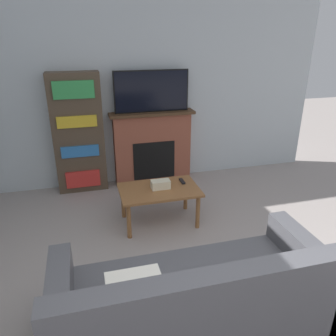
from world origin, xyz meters
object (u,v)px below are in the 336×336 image
Objects in this scene: tv at (152,91)px; fireplace at (152,147)px; coffee_table at (159,193)px; couch at (195,305)px; bookshelf at (79,134)px.

fireplace is at bearing 90.00° from tv.
tv is (0.00, -0.02, 0.84)m from fireplace.
tv is at bearing 81.07° from coffee_table.
tv is at bearing 83.70° from couch.
couch reaches higher than coffee_table.
coffee_table is (0.12, 1.64, 0.10)m from couch.
coffee_table is at bearing 85.67° from couch.
couch is at bearing -96.30° from tv.
fireplace is 1.34× the size of coffee_table.
coffee_table is at bearing -54.33° from bookshelf.
fireplace is 1.10m from bookshelf.
couch is (-0.32, -2.87, -0.26)m from fireplace.
couch is at bearing -94.33° from coffee_table.
couch is at bearing -96.25° from fireplace.
fireplace is 0.74× the size of bookshelf.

